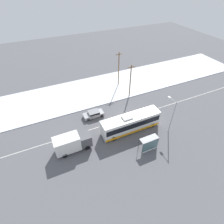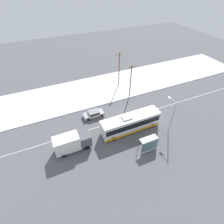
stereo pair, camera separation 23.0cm
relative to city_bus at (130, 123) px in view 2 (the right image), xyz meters
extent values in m
plane|color=#56565B|center=(1.03, 3.12, -1.73)|extent=(120.00, 120.00, 0.00)
cube|color=silver|center=(1.03, 15.75, -1.67)|extent=(80.00, 12.90, 0.12)
cube|color=silver|center=(1.03, 3.12, -1.73)|extent=(60.00, 0.12, 0.00)
cube|color=white|center=(0.00, 0.00, 0.06)|extent=(11.30, 2.55, 3.03)
cube|color=black|center=(0.00, 0.00, 0.42)|extent=(10.84, 2.57, 1.15)
cube|color=orange|center=(0.00, 0.00, -1.18)|extent=(11.18, 2.57, 0.55)
cube|color=#B2B2B2|center=(-0.84, 0.00, 1.70)|extent=(1.80, 1.40, 0.24)
cylinder|color=black|center=(4.25, -1.14, -1.23)|extent=(1.00, 0.28, 1.00)
cylinder|color=black|center=(4.25, 1.13, -1.23)|extent=(1.00, 0.28, 1.00)
cylinder|color=black|center=(-4.04, -1.14, -1.23)|extent=(1.00, 0.28, 1.00)
cylinder|color=black|center=(-4.04, 1.13, -1.23)|extent=(1.00, 0.28, 1.00)
cube|color=silver|center=(-11.90, -0.08, 0.13)|extent=(4.13, 2.30, 2.72)
cube|color=#4C4C51|center=(-8.89, -0.08, -0.17)|extent=(1.90, 2.18, 2.12)
cube|color=black|center=(-7.96, -0.08, 0.25)|extent=(0.06, 1.95, 0.93)
cylinder|color=black|center=(-8.89, -1.10, -1.28)|extent=(0.90, 0.26, 0.90)
cylinder|color=black|center=(-8.89, 0.94, -1.28)|extent=(0.90, 0.26, 0.90)
cylinder|color=black|center=(-12.73, -1.10, -1.28)|extent=(0.90, 0.26, 0.90)
cylinder|color=black|center=(-12.73, 0.94, -1.28)|extent=(0.90, 0.26, 0.90)
cube|color=#9E9EA3|center=(-5.08, 6.46, -1.19)|extent=(4.17, 1.80, 0.64)
cube|color=gray|center=(-4.97, 6.46, -0.63)|extent=(2.17, 1.66, 0.46)
cube|color=black|center=(-4.97, 6.46, -0.62)|extent=(1.99, 1.69, 0.37)
cylinder|color=black|center=(-6.46, 5.67, -1.41)|extent=(0.64, 0.22, 0.64)
cylinder|color=black|center=(-6.46, 7.25, -1.41)|extent=(0.64, 0.22, 0.64)
cylinder|color=black|center=(-3.59, 5.67, -1.41)|extent=(0.64, 0.22, 0.64)
cylinder|color=black|center=(-3.59, 7.25, -1.41)|extent=(0.64, 0.22, 0.64)
cylinder|color=#23232D|center=(0.84, -4.04, -1.33)|extent=(0.12, 0.12, 0.81)
cylinder|color=#23232D|center=(1.08, -4.04, -1.33)|extent=(0.12, 0.12, 0.81)
cube|color=brown|center=(0.96, -4.04, -0.59)|extent=(0.42, 0.23, 0.67)
sphere|color=#8E6647|center=(0.96, -4.04, -0.11)|extent=(0.28, 0.28, 0.28)
cylinder|color=brown|center=(0.70, -4.04, -0.62)|extent=(0.11, 0.11, 0.64)
cylinder|color=brown|center=(1.22, -4.04, -0.62)|extent=(0.11, 0.11, 0.64)
cube|color=gray|center=(0.63, -5.06, 0.64)|extent=(3.13, 1.20, 0.06)
cube|color=slate|center=(0.63, -5.64, -0.53)|extent=(3.00, 0.04, 2.16)
cylinder|color=#474C51|center=(-0.90, -4.50, -0.56)|extent=(0.08, 0.08, 2.34)
cylinder|color=#474C51|center=(2.15, -4.50, -0.56)|extent=(0.08, 0.08, 2.34)
cylinder|color=#474C51|center=(-0.90, -5.62, -0.56)|extent=(0.08, 0.08, 2.34)
cylinder|color=#474C51|center=(2.15, -5.62, -0.56)|extent=(0.08, 0.08, 2.34)
cylinder|color=#9EA3A8|center=(6.42, -3.35, 1.69)|extent=(0.14, 0.14, 6.84)
cylinder|color=#9EA3A8|center=(6.42, -2.44, 4.96)|extent=(0.10, 1.81, 0.10)
cube|color=silver|center=(6.42, -1.54, 4.89)|extent=(0.36, 0.60, 0.16)
cylinder|color=brown|center=(5.24, 9.91, 2.26)|extent=(0.24, 0.24, 7.98)
cube|color=brown|center=(5.24, 9.91, 5.75)|extent=(1.80, 0.12, 0.12)
cylinder|color=brown|center=(5.12, 15.62, 2.63)|extent=(0.24, 0.24, 8.72)
cube|color=brown|center=(5.12, 15.62, 6.48)|extent=(1.80, 0.12, 0.12)
camera|label=1|loc=(-12.84, -19.84, 22.44)|focal=28.00mm
camera|label=2|loc=(-12.63, -19.93, 22.44)|focal=28.00mm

